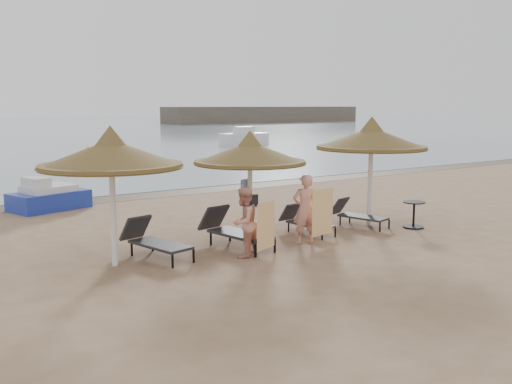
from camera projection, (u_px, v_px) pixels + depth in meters
ground at (291, 249)px, 13.40m from camera, size 160.00×160.00×0.00m
wet_sand_strip at (137, 196)px, 21.10m from camera, size 200.00×1.60×0.01m
palapa_left at (111, 155)px, 11.66m from camera, size 2.97×2.97×2.94m
palapa_center at (250, 153)px, 13.84m from camera, size 2.77×2.77×2.74m
palapa_right at (371, 139)px, 15.72m from camera, size 3.07×3.07×3.04m
lounger_far_left at (153, 240)px, 12.66m from camera, size 1.05×2.01×0.86m
lounger_near_left at (232, 229)px, 13.59m from camera, size 1.03×2.14×0.92m
lounger_near_right at (304, 221)px, 15.04m from camera, size 0.71×1.67×0.73m
lounger_far_right at (356, 214)px, 15.93m from camera, size 0.95×1.75×0.75m
side_table at (414, 215)px, 15.66m from camera, size 0.60×0.60×0.73m
person_left at (244, 217)px, 12.58m from camera, size 0.99×0.86×1.81m
person_right at (305, 203)px, 13.76m from camera, size 1.05×0.84×1.99m
towel_left at (266, 226)px, 12.52m from camera, size 0.69×0.33×1.05m
towel_right at (323, 212)px, 13.79m from camera, size 0.80×0.18×1.13m
bag_patterned at (246, 187)px, 14.12m from camera, size 0.33×0.23×0.40m
bag_dark at (254, 201)px, 13.89m from camera, size 0.23×0.15×0.31m
pedal_boat at (48, 197)px, 18.39m from camera, size 2.62×1.99×1.08m
buoy_mid at (88, 148)px, 42.40m from camera, size 0.31×0.31×0.31m
buoy_right at (237, 152)px, 38.54m from camera, size 0.35×0.35×0.35m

